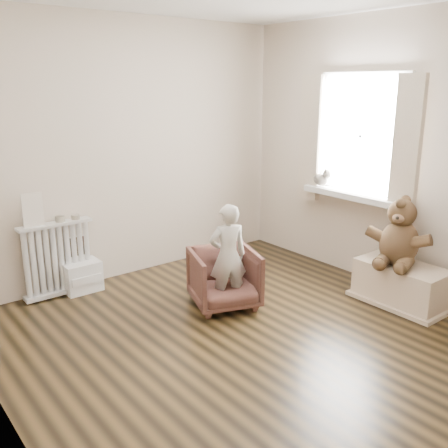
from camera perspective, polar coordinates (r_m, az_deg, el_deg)
floor at (r=4.13m, az=2.28°, el=-12.47°), size 3.60×3.60×0.01m
back_wall at (r=5.18m, az=-10.72°, el=8.27°), size 3.60×0.02×2.60m
right_wall at (r=5.04m, az=18.36°, el=7.55°), size 0.02×3.60×2.60m
window at (r=5.16m, az=15.47°, el=9.64°), size 0.03×0.90×1.10m
window_sill at (r=5.18m, az=14.40°, el=3.22°), size 0.22×1.10×0.06m
curtain_left at (r=4.76m, az=20.14°, el=8.04°), size 0.06×0.26×1.30m
curtain_right at (r=5.45m, az=9.86°, el=9.63°), size 0.06×0.26×1.30m
radiator at (r=4.94m, az=-18.47°, el=-3.52°), size 0.68×0.13×0.72m
paper_doll at (r=4.75m, az=-21.03°, el=1.54°), size 0.18×0.02×0.31m
tin_a at (r=4.86m, az=-18.23°, el=0.55°), size 0.09×0.09×0.05m
tin_b at (r=4.91m, az=-16.61°, el=0.79°), size 0.08×0.08×0.04m
toy_vanity at (r=5.02m, az=-16.06°, el=-4.41°), size 0.34×0.25×0.54m
armchair at (r=4.51m, az=0.04°, el=-6.22°), size 0.72×0.73×0.53m
child at (r=4.39m, az=0.44°, el=-3.67°), size 0.40×0.33×0.94m
toy_bench at (r=4.86m, az=19.59°, el=-6.31°), size 0.42×0.79×0.37m
teddy_bear at (r=4.72m, az=19.50°, el=-0.92°), size 0.59×0.52×0.61m
plush_cat at (r=5.40m, az=11.07°, el=5.32°), size 0.21×0.26×0.19m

